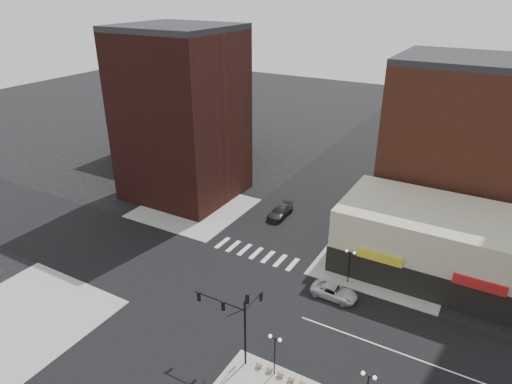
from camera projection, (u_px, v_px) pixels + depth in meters
The scene contains 17 objects.
ground at pixel (220, 288), 50.98m from camera, with size 240.00×240.00×0.00m, color black.
road_ew at pixel (220, 288), 50.97m from camera, with size 200.00×14.00×0.02m, color black.
road_ns at pixel (220, 288), 50.97m from camera, with size 14.00×200.00×0.02m, color black.
sidewalk_nw at pixel (194, 208), 68.93m from camera, with size 15.00×15.00×0.12m, color gray.
sidewalk_ne at pixel (385, 261), 55.83m from camera, with size 15.00×15.00×0.12m, color gray.
sidewalk_sw at pixel (21, 320), 46.08m from camera, with size 15.00×15.00×0.12m, color gray.
building_nw at pixel (182, 118), 68.92m from camera, with size 16.00×15.00×25.00m, color #3C1613.
building_nw_low at pixel (181, 123), 89.72m from camera, with size 20.00×18.00×12.00m, color #3C1613.
building_ne_midrise at pixel (459, 147), 61.04m from camera, with size 18.00×15.00×22.00m, color brown.
building_ne_row at pixel (446, 250), 51.93m from camera, with size 24.20×12.20×8.00m.
traffic_signal at pixel (238, 314), 39.46m from camera, with size 5.59×3.09×7.77m.
street_lamp_se_a at pixel (275, 346), 38.33m from camera, with size 1.22×0.32×4.16m.
street_lamp_se_b at pixel (368, 383), 34.71m from camera, with size 1.22×0.32×4.16m.
street_lamp_ne at pixel (350, 258), 50.49m from camera, with size 1.22×0.32×4.16m.
bollard_row at pixel (291, 379), 38.79m from camera, with size 6.88×0.58×0.58m.
white_suv at pixel (334, 292), 49.22m from camera, with size 2.30×5.00×1.39m, color silver.
dark_sedan_north at pixel (280, 212), 66.21m from camera, with size 2.21×5.44×1.58m, color black.
Camera 1 is at (24.25, -34.30, 31.07)m, focal length 32.00 mm.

